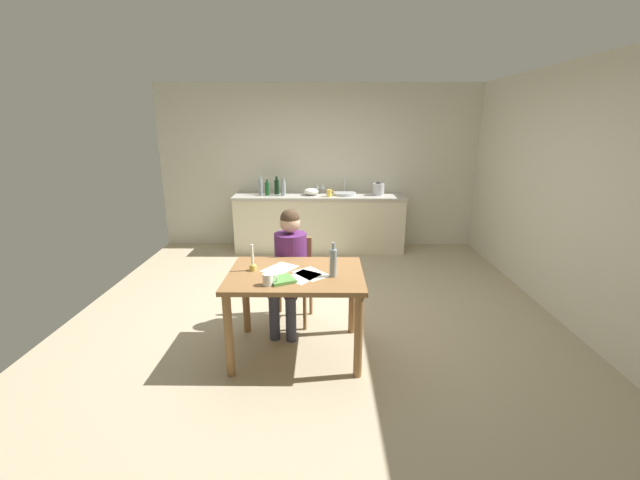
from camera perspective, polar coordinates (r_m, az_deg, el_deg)
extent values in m
cube|color=tan|center=(4.55, -0.43, -10.03)|extent=(5.20, 5.20, 0.04)
cube|color=beige|center=(6.71, -0.04, 10.30)|extent=(5.20, 0.12, 2.60)
cube|color=beige|center=(4.84, 32.16, 5.54)|extent=(0.12, 5.20, 2.60)
cube|color=beige|center=(6.51, -0.08, 2.33)|extent=(2.66, 0.60, 0.86)
cube|color=#B7B2A8|center=(6.41, -0.08, 6.24)|extent=(2.70, 0.64, 0.04)
cube|color=olive|center=(3.46, -3.45, -4.95)|extent=(1.16, 0.84, 0.04)
cylinder|color=olive|center=(3.38, -12.81, -13.07)|extent=(0.07, 0.07, 0.72)
cylinder|color=olive|center=(3.30, 5.46, -13.44)|extent=(0.07, 0.07, 0.72)
cylinder|color=olive|center=(4.01, -10.47, -8.06)|extent=(0.07, 0.07, 0.72)
cylinder|color=olive|center=(3.95, 4.61, -8.23)|extent=(0.07, 0.07, 0.72)
cube|color=olive|center=(4.14, -4.07, -5.71)|extent=(0.45, 0.45, 0.04)
cube|color=olive|center=(4.23, -3.57, -2.15)|extent=(0.36, 0.08, 0.40)
cylinder|color=olive|center=(4.12, -6.88, -9.38)|extent=(0.04, 0.04, 0.44)
cylinder|color=olive|center=(4.04, -2.17, -9.77)|extent=(0.04, 0.04, 0.44)
cylinder|color=olive|center=(4.42, -5.68, -7.51)|extent=(0.04, 0.04, 0.44)
cylinder|color=olive|center=(4.35, -1.30, -7.83)|extent=(0.04, 0.04, 0.44)
cylinder|color=#592666|center=(4.03, -4.17, -2.50)|extent=(0.36, 0.36, 0.50)
sphere|color=#D8AD8C|center=(3.93, -4.27, 2.48)|extent=(0.20, 0.20, 0.20)
sphere|color=#473323|center=(3.92, -4.29, 3.04)|extent=(0.19, 0.19, 0.19)
cylinder|color=#383847|center=(3.97, -5.85, -6.73)|extent=(0.18, 0.39, 0.13)
cylinder|color=#383847|center=(3.89, -6.47, -10.85)|extent=(0.10, 0.10, 0.45)
cylinder|color=#383847|center=(3.93, -3.58, -6.90)|extent=(0.18, 0.39, 0.13)
cylinder|color=#383847|center=(3.86, -4.14, -11.06)|extent=(0.10, 0.10, 0.45)
cylinder|color=white|center=(3.21, -7.40, -5.56)|extent=(0.08, 0.08, 0.09)
torus|color=white|center=(3.20, -6.58, -5.50)|extent=(0.06, 0.01, 0.06)
cylinder|color=gold|center=(3.54, -9.49, -3.89)|extent=(0.06, 0.06, 0.05)
cylinder|color=white|center=(3.50, -9.58, -2.09)|extent=(0.02, 0.02, 0.18)
cube|color=#569342|center=(3.28, -5.43, -5.64)|extent=(0.25, 0.25, 0.03)
cube|color=white|center=(3.56, -5.72, -4.06)|extent=(0.34, 0.36, 0.00)
cube|color=white|center=(3.42, -1.26, -4.81)|extent=(0.35, 0.36, 0.00)
cube|color=white|center=(3.36, -2.50, -5.22)|extent=(0.34, 0.36, 0.00)
cylinder|color=#8C999E|center=(3.33, 1.87, -3.28)|extent=(0.06, 0.06, 0.23)
cylinder|color=#8C999E|center=(3.29, 1.90, -0.87)|extent=(0.03, 0.03, 0.06)
cylinder|color=#B2B7BC|center=(6.42, 3.51, 6.57)|extent=(0.36, 0.36, 0.04)
cylinder|color=silver|center=(6.56, 3.46, 7.67)|extent=(0.02, 0.02, 0.24)
cylinder|color=#8C999E|center=(6.48, -8.41, 7.44)|extent=(0.06, 0.06, 0.24)
cylinder|color=#8C999E|center=(6.46, -8.46, 8.78)|extent=(0.03, 0.03, 0.06)
cylinder|color=#194C23|center=(6.40, -7.48, 7.18)|extent=(0.07, 0.07, 0.20)
cylinder|color=#194C23|center=(6.39, -7.52, 8.29)|extent=(0.03, 0.03, 0.05)
cylinder|color=black|center=(6.49, -6.13, 7.46)|extent=(0.08, 0.08, 0.23)
cylinder|color=black|center=(6.47, -6.17, 8.70)|extent=(0.03, 0.03, 0.06)
cylinder|color=#8C999E|center=(6.36, -5.19, 7.30)|extent=(0.07, 0.07, 0.22)
cylinder|color=#8C999E|center=(6.34, -5.23, 8.54)|extent=(0.03, 0.03, 0.06)
ellipsoid|color=white|center=(6.39, -1.28, 6.87)|extent=(0.24, 0.24, 0.11)
cylinder|color=#B7BABF|center=(6.45, 8.28, 7.12)|extent=(0.18, 0.18, 0.18)
cone|color=#262628|center=(6.44, 8.32, 8.09)|extent=(0.11, 0.11, 0.04)
cylinder|color=silver|center=(6.56, 0.40, 6.65)|extent=(0.06, 0.06, 0.00)
cylinder|color=silver|center=(6.55, 0.41, 6.97)|extent=(0.01, 0.01, 0.07)
cone|color=silver|center=(6.54, 0.41, 7.62)|extent=(0.07, 0.07, 0.08)
cylinder|color=silver|center=(6.56, -0.40, 6.66)|extent=(0.06, 0.06, 0.00)
cylinder|color=silver|center=(6.55, -0.40, 6.97)|extent=(0.01, 0.01, 0.07)
cone|color=silver|center=(6.54, -0.40, 7.62)|extent=(0.07, 0.07, 0.08)
cylinder|color=#F2CC4C|center=(6.25, 1.30, 6.66)|extent=(0.08, 0.08, 0.11)
torus|color=#F2CC4C|center=(6.25, 1.71, 6.71)|extent=(0.07, 0.01, 0.07)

